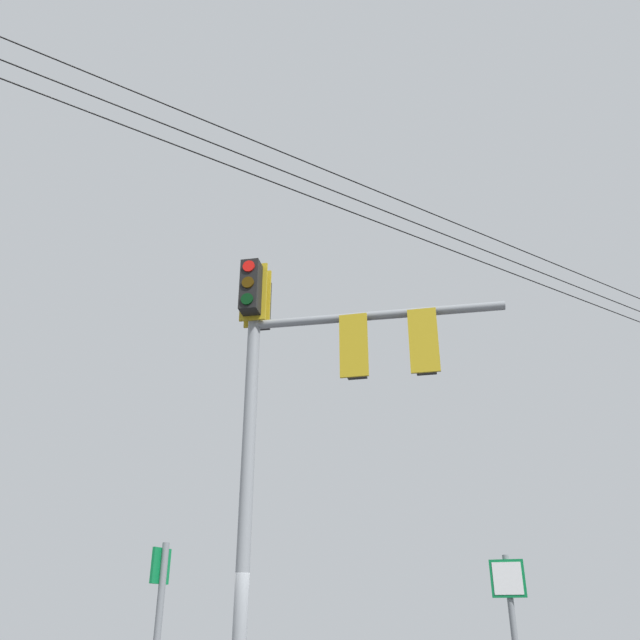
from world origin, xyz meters
name	(u,v)px	position (x,y,z in m)	size (l,w,h in m)	color
signal_mast_assembly	(301,382)	(-0.12, -1.10, 5.25)	(2.27, 3.96, 7.36)	gray
overhead_wire_span	(312,181)	(0.55, -0.78, 9.63)	(22.32, 8.85, 1.02)	black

